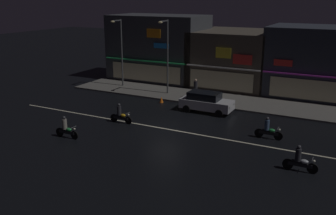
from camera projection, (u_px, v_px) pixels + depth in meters
ground_plane at (165, 129)px, 27.33m from camera, size 140.00×140.00×0.00m
lane_divider_stripe at (165, 129)px, 27.32m from camera, size 27.22×0.16×0.01m
sidewalk_far at (211, 98)px, 35.15m from camera, size 28.65×4.90×0.14m
storefront_left_block at (320, 62)px, 35.35m from camera, size 9.51×6.77×6.58m
storefront_center_block at (235, 58)px, 40.13m from camera, size 8.08×8.85×5.79m
storefront_right_block at (159, 48)px, 42.61m from camera, size 10.49×6.26×7.25m
streetlamp_west at (120, 47)px, 38.62m from camera, size 0.44×1.64×6.88m
streetlamp_mid at (166, 51)px, 35.47m from camera, size 0.44×1.64×7.03m
pedestrian_on_sidewalk at (196, 90)px, 34.58m from camera, size 0.35×0.35×1.85m
parked_car_near_kerb at (206, 102)px, 31.12m from camera, size 4.30×1.98×1.67m
motorcycle_lead at (120, 115)px, 28.47m from camera, size 1.90×0.60×1.52m
motorcycle_following at (66, 129)px, 25.47m from camera, size 1.90×0.60×1.52m
motorcycle_opposite_lane at (268, 130)px, 25.31m from camera, size 1.90×0.60×1.52m
motorcycle_trailing_far at (300, 160)px, 20.57m from camera, size 1.90×0.60×1.52m
traffic_cone at (161, 100)px, 34.00m from camera, size 0.36×0.36×0.55m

